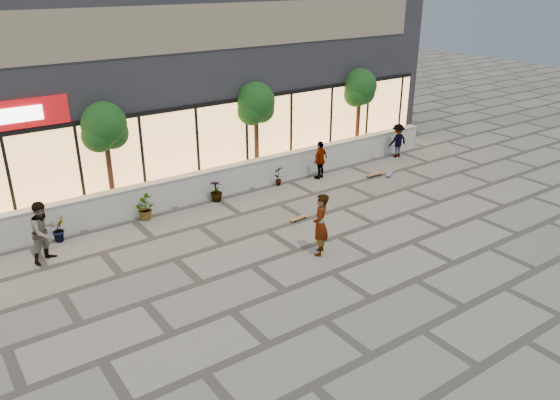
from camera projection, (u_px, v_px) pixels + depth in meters
ground at (332, 273)px, 15.36m from camera, size 80.00×80.00×0.00m
planter_wall at (211, 183)px, 20.43m from camera, size 22.00×0.42×1.04m
retail_building at (145, 63)px, 23.12m from camera, size 24.00×9.17×8.50m
shrub_b at (59, 229)px, 17.02m from camera, size 0.57×0.57×0.81m
shrub_c at (144, 208)px, 18.51m from camera, size 0.68×0.77×0.81m
shrub_d at (216, 191)px, 20.00m from camera, size 0.64×0.64×0.81m
shrub_e at (279, 176)px, 21.49m from camera, size 0.46×0.35×0.81m
tree_midwest at (105, 129)px, 18.14m from camera, size 1.60×1.50×3.92m
tree_mideast at (256, 106)px, 21.33m from camera, size 1.60×1.50×3.92m
tree_east at (360, 90)px, 24.26m from camera, size 1.60×1.50×3.92m
skater_center at (320, 225)px, 16.04m from camera, size 0.82×0.81×1.92m
skater_left at (44, 232)px, 15.68m from camera, size 1.13×1.05×1.85m
skater_right_near at (320, 160)px, 22.09m from camera, size 0.99×0.67×1.57m
skater_right_far at (398, 141)px, 24.70m from camera, size 1.02×0.63×1.53m
skateboard_center at (299, 218)px, 18.59m from camera, size 0.77×0.26×0.09m
skateboard_right_near at (374, 174)px, 22.57m from camera, size 0.84×0.24×0.10m
skateboard_right_far at (389, 173)px, 22.68m from camera, size 0.74×0.58×0.09m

